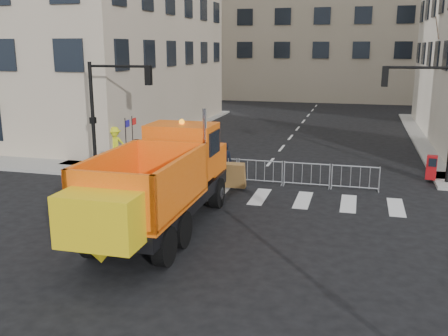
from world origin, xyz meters
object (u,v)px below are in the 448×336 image
(cop_b, at_px, (209,165))
(worker, at_px, (115,144))
(cop_a, at_px, (224,164))
(newspaper_box, at_px, (431,167))
(plow_truck, at_px, (160,180))
(cop_c, at_px, (198,170))

(cop_b, relative_size, worker, 0.90)
(cop_a, xyz_separation_m, newspaper_box, (9.05, 2.97, -0.29))
(plow_truck, bearing_deg, cop_b, 1.90)
(plow_truck, distance_m, cop_c, 4.95)
(cop_a, xyz_separation_m, cop_c, (-0.79, -1.32, -0.01))
(cop_b, xyz_separation_m, worker, (-5.92, 2.45, 0.24))
(cop_c, height_order, worker, worker)
(cop_a, height_order, newspaper_box, cop_a)
(cop_a, height_order, worker, worker)
(cop_c, relative_size, newspaper_box, 1.78)
(cop_a, height_order, cop_c, cop_a)
(plow_truck, distance_m, newspaper_box, 13.30)
(cop_c, bearing_deg, plow_truck, 29.69)
(plow_truck, relative_size, newspaper_box, 9.44)
(plow_truck, height_order, worker, plow_truck)
(cop_a, bearing_deg, worker, -34.32)
(cop_c, bearing_deg, worker, -96.86)
(plow_truck, xyz_separation_m, newspaper_box, (9.57, 9.17, -1.09))
(cop_b, xyz_separation_m, newspaper_box, (9.83, 2.84, -0.13))
(plow_truck, distance_m, cop_a, 6.27)
(plow_truck, bearing_deg, cop_a, -5.22)
(cop_a, bearing_deg, cop_b, -22.96)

